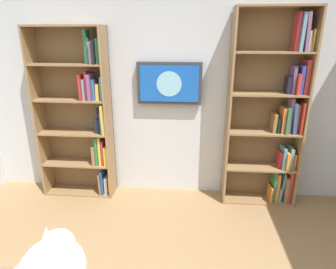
{
  "coord_description": "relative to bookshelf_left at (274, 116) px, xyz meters",
  "views": [
    {
      "loc": [
        -0.29,
        1.07,
        1.88
      ],
      "look_at": [
        -0.1,
        -1.12,
        1.12
      ],
      "focal_mm": 30.74,
      "sensor_mm": 36.0,
      "label": 1
    }
  ],
  "objects": [
    {
      "name": "wall_mounted_tv",
      "position": [
        1.16,
        -0.08,
        0.33
      ],
      "size": [
        0.73,
        0.07,
        0.47
      ],
      "color": "#333338"
    },
    {
      "name": "bookshelf_right",
      "position": [
        2.17,
        -0.0,
        -0.05
      ],
      "size": [
        0.85,
        0.28,
        1.98
      ],
      "color": "#937047",
      "rests_on": "ground"
    },
    {
      "name": "wall_back",
      "position": [
        1.19,
        -0.17,
        0.31
      ],
      "size": [
        4.52,
        0.06,
        2.7
      ],
      "primitive_type": "cube",
      "color": "silver",
      "rests_on": "ground"
    },
    {
      "name": "bookshelf_left",
      "position": [
        0.0,
        0.0,
        0.0
      ],
      "size": [
        0.81,
        0.28,
        2.15
      ],
      "color": "#937047",
      "rests_on": "ground"
    }
  ]
}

